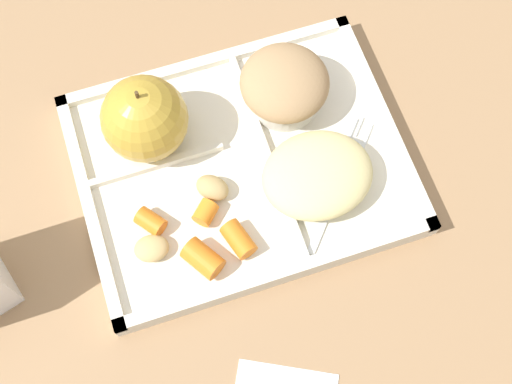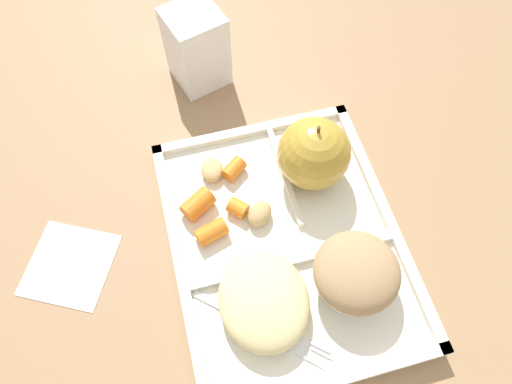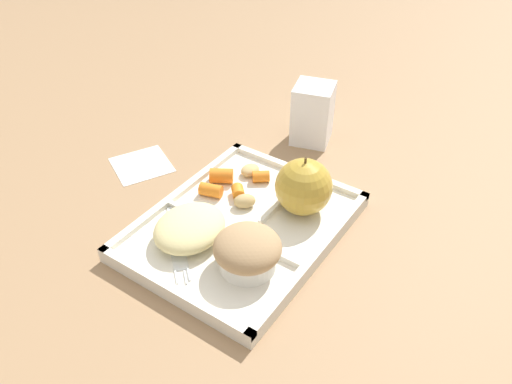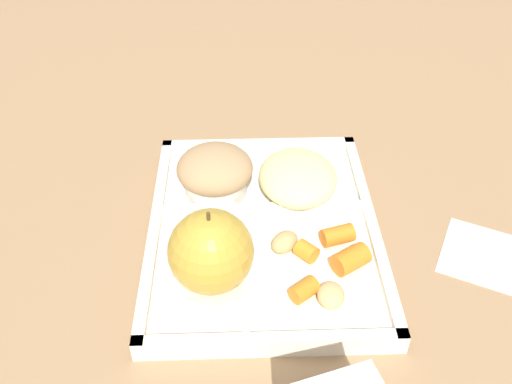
% 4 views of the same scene
% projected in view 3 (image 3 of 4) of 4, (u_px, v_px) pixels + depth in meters
% --- Properties ---
extents(ground, '(6.00, 6.00, 0.00)m').
position_uv_depth(ground, '(243.00, 232.00, 0.77)').
color(ground, '#997551').
extents(lunch_tray, '(0.33, 0.26, 0.02)m').
position_uv_depth(lunch_tray, '(243.00, 227.00, 0.77)').
color(lunch_tray, silver).
rests_on(lunch_tray, ground).
extents(green_apple, '(0.09, 0.09, 0.09)m').
position_uv_depth(green_apple, '(304.00, 187.00, 0.76)').
color(green_apple, '#B79333').
rests_on(green_apple, lunch_tray).
extents(bran_muffin, '(0.09, 0.09, 0.06)m').
position_uv_depth(bran_muffin, '(248.00, 251.00, 0.68)').
color(bran_muffin, silver).
rests_on(bran_muffin, lunch_tray).
extents(carrot_slice_back, '(0.03, 0.03, 0.02)m').
position_uv_depth(carrot_slice_back, '(261.00, 177.00, 0.84)').
color(carrot_slice_back, orange).
rests_on(carrot_slice_back, lunch_tray).
extents(carrot_slice_near_corner, '(0.03, 0.03, 0.02)m').
position_uv_depth(carrot_slice_near_corner, '(238.00, 191.00, 0.81)').
color(carrot_slice_near_corner, orange).
rests_on(carrot_slice_near_corner, lunch_tray).
extents(carrot_slice_center, '(0.04, 0.04, 0.02)m').
position_uv_depth(carrot_slice_center, '(221.00, 176.00, 0.84)').
color(carrot_slice_center, orange).
rests_on(carrot_slice_center, lunch_tray).
extents(carrot_slice_tilted, '(0.03, 0.04, 0.02)m').
position_uv_depth(carrot_slice_tilted, '(211.00, 190.00, 0.81)').
color(carrot_slice_tilted, orange).
rests_on(carrot_slice_tilted, lunch_tray).
extents(potato_chunk_large, '(0.04, 0.03, 0.02)m').
position_uv_depth(potato_chunk_large, '(250.00, 170.00, 0.86)').
color(potato_chunk_large, tan).
rests_on(potato_chunk_large, lunch_tray).
extents(potato_chunk_golden, '(0.04, 0.04, 0.02)m').
position_uv_depth(potato_chunk_golden, '(245.00, 201.00, 0.79)').
color(potato_chunk_golden, tan).
rests_on(potato_chunk_golden, lunch_tray).
extents(egg_noodle_pile, '(0.11, 0.10, 0.04)m').
position_uv_depth(egg_noodle_pile, '(190.00, 228.00, 0.73)').
color(egg_noodle_pile, beige).
rests_on(egg_noodle_pile, lunch_tray).
extents(meatball_side, '(0.03, 0.03, 0.03)m').
position_uv_depth(meatball_side, '(188.00, 220.00, 0.75)').
color(meatball_side, brown).
rests_on(meatball_side, lunch_tray).
extents(meatball_center, '(0.03, 0.03, 0.03)m').
position_uv_depth(meatball_center, '(192.00, 228.00, 0.73)').
color(meatball_center, '#755B4C').
rests_on(meatball_center, lunch_tray).
extents(meatball_back, '(0.03, 0.03, 0.03)m').
position_uv_depth(meatball_back, '(190.00, 233.00, 0.72)').
color(meatball_back, brown).
rests_on(meatball_back, lunch_tray).
extents(meatball_front, '(0.03, 0.03, 0.03)m').
position_uv_depth(meatball_front, '(185.00, 229.00, 0.73)').
color(meatball_front, brown).
rests_on(meatball_front, lunch_tray).
extents(plastic_fork, '(0.11, 0.13, 0.00)m').
position_uv_depth(plastic_fork, '(177.00, 248.00, 0.72)').
color(plastic_fork, silver).
rests_on(plastic_fork, lunch_tray).
extents(milk_carton, '(0.09, 0.09, 0.11)m').
position_uv_depth(milk_carton, '(313.00, 114.00, 0.94)').
color(milk_carton, white).
rests_on(milk_carton, ground).
extents(paper_napkin, '(0.13, 0.13, 0.00)m').
position_uv_depth(paper_napkin, '(142.00, 165.00, 0.91)').
color(paper_napkin, white).
rests_on(paper_napkin, ground).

